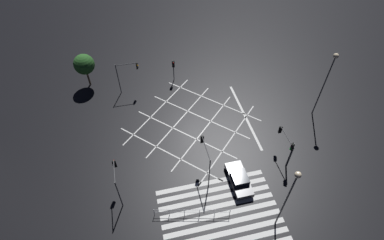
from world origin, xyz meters
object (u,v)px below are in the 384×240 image
(traffic_light_median_south, at_px, (205,154))
(traffic_light_se_main, at_px, (291,150))
(street_lamp_east, at_px, (291,190))
(traffic_light_sw_cross, at_px, (116,176))
(street_lamp_west, at_px, (329,71))
(traffic_light_se_cross, at_px, (284,139))
(traffic_light_nw_main, at_px, (128,71))
(waiting_car, at_px, (239,179))
(street_tree_near, at_px, (84,64))
(traffic_light_median_north, at_px, (173,67))

(traffic_light_median_south, bearing_deg, traffic_light_se_main, -97.38)
(traffic_light_se_main, distance_m, street_lamp_east, 7.51)
(traffic_light_sw_cross, distance_m, street_lamp_west, 24.96)
(traffic_light_se_main, bearing_deg, traffic_light_se_cross, -93.26)
(traffic_light_median_south, bearing_deg, traffic_light_nw_main, 22.75)
(traffic_light_se_cross, relative_size, waiting_car, 0.81)
(street_lamp_west, height_order, street_tree_near, street_lamp_west)
(traffic_light_se_cross, bearing_deg, traffic_light_median_north, 30.47)
(traffic_light_median_north, xyz_separation_m, street_tree_near, (-11.42, 1.72, 1.07))
(traffic_light_median_north, bearing_deg, traffic_light_median_south, 0.81)
(traffic_light_median_south, distance_m, waiting_car, 4.57)
(traffic_light_median_south, relative_size, street_lamp_west, 0.51)
(traffic_light_sw_cross, bearing_deg, street_lamp_east, -115.12)
(traffic_light_median_south, bearing_deg, traffic_light_se_cross, -86.73)
(traffic_light_median_south, relative_size, street_lamp_east, 0.54)
(traffic_light_se_main, relative_size, traffic_light_median_north, 1.17)
(traffic_light_se_main, xyz_separation_m, waiting_car, (-5.53, -0.79, -2.13))
(traffic_light_sw_cross, bearing_deg, street_lamp_west, -76.25)
(street_lamp_east, bearing_deg, traffic_light_se_cross, 62.92)
(traffic_light_sw_cross, height_order, street_lamp_west, street_lamp_west)
(traffic_light_sw_cross, distance_m, street_tree_near, 18.12)
(traffic_light_median_south, distance_m, traffic_light_median_north, 15.74)
(traffic_light_nw_main, xyz_separation_m, street_lamp_west, (21.60, -9.38, 3.18))
(traffic_light_sw_cross, xyz_separation_m, waiting_car, (11.73, -1.46, -2.50))
(street_lamp_west, xyz_separation_m, waiting_car, (-12.28, -7.34, -5.94))
(traffic_light_se_main, relative_size, street_lamp_west, 0.43)
(waiting_car, bearing_deg, street_lamp_west, -59.14)
(traffic_light_se_cross, distance_m, traffic_light_median_south, 8.78)
(traffic_light_nw_main, bearing_deg, traffic_light_median_south, -67.25)
(traffic_light_median_south, height_order, street_tree_near, street_tree_near)
(traffic_light_nw_main, xyz_separation_m, traffic_light_sw_cross, (-2.41, -15.25, -0.26))
(street_tree_near, height_order, waiting_car, street_tree_near)
(traffic_light_sw_cross, bearing_deg, waiting_car, -97.11)
(traffic_light_median_north, height_order, street_lamp_east, street_lamp_east)
(traffic_light_median_north, height_order, traffic_light_sw_cross, traffic_light_sw_cross)
(waiting_car, bearing_deg, traffic_light_se_main, -81.88)
(traffic_light_nw_main, xyz_separation_m, street_tree_near, (-5.43, 2.61, 0.04))
(traffic_light_se_cross, height_order, street_lamp_east, street_lamp_east)
(traffic_light_median_north, xyz_separation_m, waiting_car, (3.33, -17.61, -1.73))
(traffic_light_se_cross, height_order, traffic_light_median_south, traffic_light_median_south)
(traffic_light_se_main, xyz_separation_m, street_lamp_west, (6.75, 6.55, 3.81))
(traffic_light_median_south, height_order, traffic_light_sw_cross, traffic_light_median_south)
(street_lamp_west, relative_size, waiting_car, 2.12)
(street_lamp_west, bearing_deg, street_lamp_east, -130.33)
(traffic_light_sw_cross, xyz_separation_m, street_lamp_east, (13.61, -6.38, 2.87))
(traffic_light_median_south, distance_m, traffic_light_sw_cross, 8.64)
(traffic_light_se_main, height_order, traffic_light_median_north, traffic_light_se_main)
(street_lamp_west, distance_m, street_tree_near, 29.74)
(traffic_light_nw_main, distance_m, traffic_light_se_main, 21.78)
(traffic_light_nw_main, height_order, street_lamp_east, street_lamp_east)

